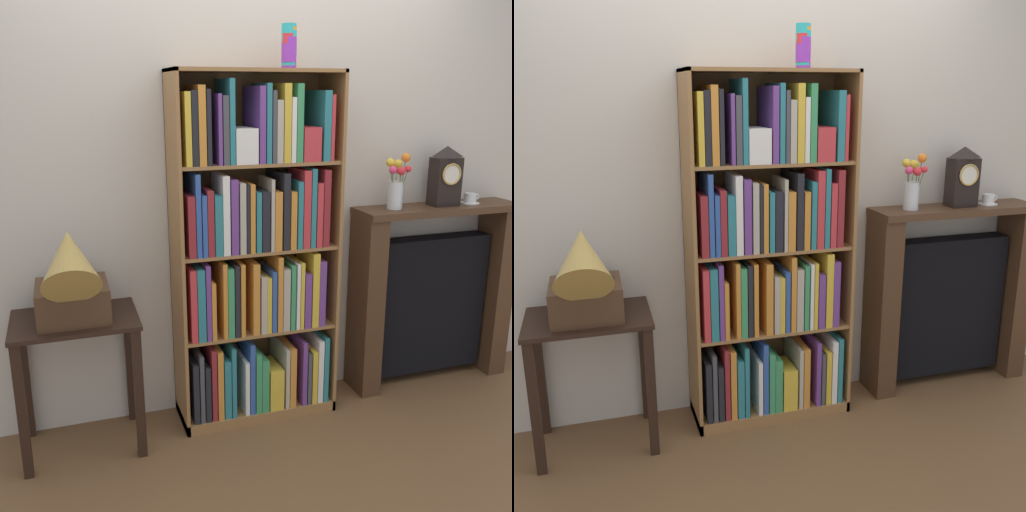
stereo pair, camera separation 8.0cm
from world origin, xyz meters
TOP-DOWN VIEW (x-y plane):
  - ground_plane at (0.00, 0.00)m, footprint 7.54×6.40m
  - wall_back at (0.11, 0.29)m, footprint 4.54×0.08m
  - bookshelf at (-0.01, 0.07)m, footprint 0.86×0.33m
  - cup_stack at (0.17, 0.05)m, footprint 0.08×0.08m
  - side_table_left at (-0.95, 0.03)m, footprint 0.60×0.43m
  - gramophone at (-0.95, -0.03)m, footprint 0.34×0.49m
  - fireplace_mantel at (1.16, 0.13)m, footprint 1.03×0.27m
  - mantel_clock at (1.18, 0.11)m, footprint 0.16×0.12m
  - flower_vase at (0.86, 0.11)m, footprint 0.13×0.16m
  - teacup_with_saucer at (1.37, 0.11)m, footprint 0.12×0.11m

SIDE VIEW (x-z plane):
  - ground_plane at x=0.00m, z-range -0.02..0.00m
  - side_table_left at x=-0.95m, z-range 0.17..0.87m
  - fireplace_mantel at x=1.16m, z-range -0.01..1.10m
  - bookshelf at x=-0.01m, z-range -0.04..1.83m
  - gramophone at x=-0.95m, z-range 0.65..1.19m
  - teacup_with_saucer at x=1.37m, z-range 1.11..1.17m
  - flower_vase at x=0.86m, z-range 1.10..1.41m
  - mantel_clock at x=1.18m, z-range 1.12..1.46m
  - wall_back at x=0.11m, z-range 0.00..2.67m
  - cup_stack at x=0.17m, z-range 1.87..2.08m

